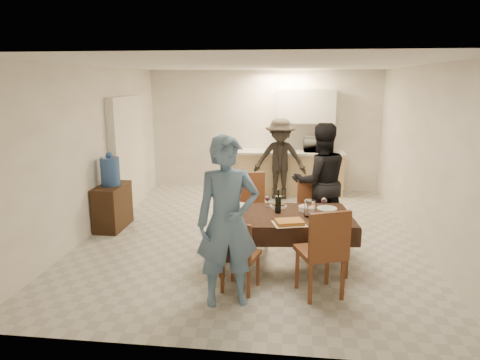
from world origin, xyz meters
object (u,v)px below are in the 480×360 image
object	(u,v)px
dining_table	(282,217)
savoury_tart	(289,222)
person_near	(228,222)
wine_bottle	(278,201)
person_far	(320,182)
microwave	(317,145)
water_pitcher	(310,208)
water_jug	(110,171)
person_kitchen	(280,159)
console	(113,207)

from	to	relation	value
dining_table	savoury_tart	distance (m)	0.40
dining_table	person_near	world-z (taller)	person_near
wine_bottle	person_far	bearing A→B (deg)	59.04
person_far	wine_bottle	bearing A→B (deg)	44.29
microwave	water_pitcher	bearing A→B (deg)	85.54
savoury_tart	person_near	size ratio (longest dim) A/B	0.21
person_near	wine_bottle	bearing A→B (deg)	49.14
microwave	person_near	xyz separation A→B (m)	(-1.20, -4.80, -0.14)
microwave	person_far	bearing A→B (deg)	87.95
water_jug	person_far	world-z (taller)	person_far
savoury_tart	water_pitcher	bearing A→B (deg)	52.85
water_jug	person_kitchen	size ratio (longest dim) A/B	0.28
savoury_tart	person_kitchen	distance (m)	3.69
microwave	person_far	size ratio (longest dim) A/B	0.31
savoury_tart	person_far	world-z (taller)	person_far
person_far	water_jug	bearing A→B (deg)	-16.15
console	person_far	xyz separation A→B (m)	(3.33, -0.08, 0.53)
person_far	water_pitcher	bearing A→B (deg)	64.95
dining_table	person_kitchen	world-z (taller)	person_kitchen
dining_table	wine_bottle	distance (m)	0.20
console	microwave	distance (m)	4.36
person_near	microwave	bearing A→B (deg)	59.58
dining_table	water_jug	world-z (taller)	water_jug
water_jug	person_far	bearing A→B (deg)	-1.41
dining_table	microwave	world-z (taller)	microwave
dining_table	wine_bottle	xyz separation A→B (m)	(-0.05, 0.05, 0.19)
wine_bottle	microwave	size ratio (longest dim) A/B	0.59
water_jug	water_pitcher	world-z (taller)	water_jug
console	water_jug	size ratio (longest dim) A/B	1.71
console	wine_bottle	bearing A→B (deg)	-21.64
water_pitcher	microwave	xyz separation A→B (m)	(0.30, 3.80, 0.26)
wine_bottle	savoury_tart	distance (m)	0.48
savoury_tart	water_jug	bearing A→B (deg)	152.27
water_jug	person_near	xyz separation A→B (m)	(2.23, -2.18, -0.03)
water_jug	savoury_tart	bearing A→B (deg)	-27.73
water_jug	person_far	xyz separation A→B (m)	(3.33, -0.08, -0.06)
water_pitcher	dining_table	bearing A→B (deg)	171.87
person_far	savoury_tart	bearing A→B (deg)	57.78
dining_table	water_pitcher	bearing A→B (deg)	-14.19
person_far	person_kitchen	bearing A→B (deg)	-88.39
person_kitchen	console	bearing A→B (deg)	-140.89
person_kitchen	water_pitcher	bearing A→B (deg)	-82.18
console	wine_bottle	world-z (taller)	wine_bottle
water_pitcher	person_far	xyz separation A→B (m)	(0.20, 1.10, 0.09)
wine_bottle	savoury_tart	world-z (taller)	wine_bottle
person_far	person_kitchen	size ratio (longest dim) A/B	1.08
person_near	person_kitchen	bearing A→B (deg)	67.80
console	wine_bottle	size ratio (longest dim) A/B	2.45
microwave	savoury_tart	bearing A→B (deg)	82.46
microwave	person_far	distance (m)	2.71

